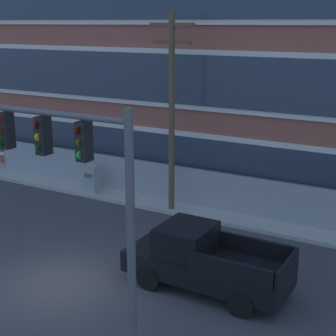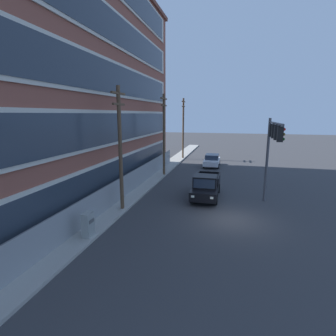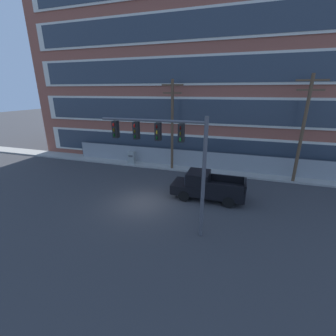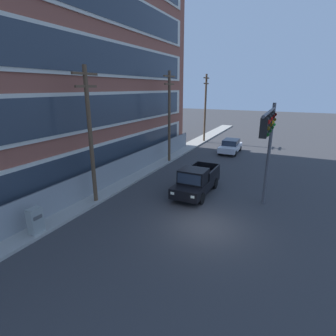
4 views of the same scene
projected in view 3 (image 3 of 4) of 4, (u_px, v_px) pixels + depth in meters
ground_plane at (142, 203)px, 16.05m from camera, size 160.00×160.00×0.00m
sidewalk_building_side at (174, 167)px, 23.46m from camera, size 80.00×2.06×0.16m
brick_mill_building at (197, 74)px, 26.37m from camera, size 36.83×12.25×18.85m
chain_link_fence at (208, 161)px, 22.45m from camera, size 29.83×0.06×1.90m
traffic_signal_mast at (168, 148)px, 11.45m from camera, size 5.67×0.43×6.48m
pickup_truck_black at (206, 187)px, 16.43m from camera, size 5.30×2.11×2.03m
utility_pole_near_corner at (172, 123)px, 21.38m from camera, size 2.03×0.26×8.60m
utility_pole_midblock at (303, 127)px, 18.03m from camera, size 2.27×0.26×8.85m
electrical_cabinet at (132, 158)px, 23.98m from camera, size 0.70×0.46×1.52m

